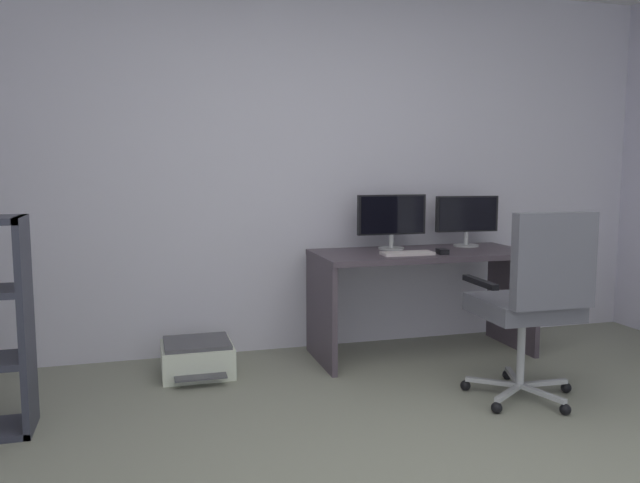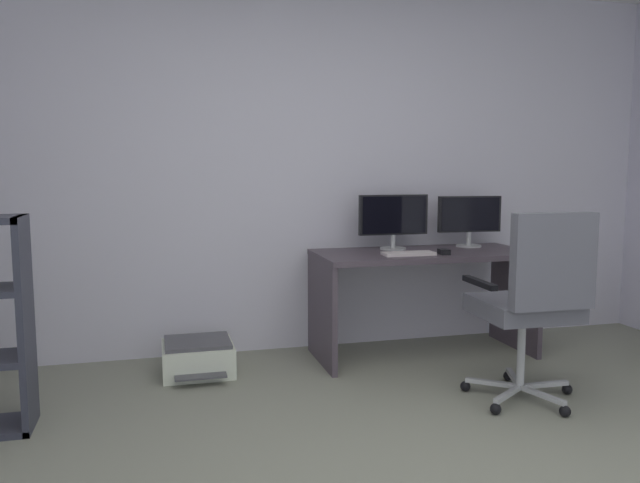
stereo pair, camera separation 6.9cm
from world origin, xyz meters
name	(u,v)px [view 2 (the right image)]	position (x,y,z in m)	size (l,w,h in m)	color
wall_back	(293,168)	(0.00, 2.38, 1.28)	(5.52, 0.10, 2.56)	silver
desk	(423,279)	(0.81, 1.94, 0.53)	(1.47, 0.65, 0.72)	#493F48
monitor_main	(393,217)	(0.65, 2.09, 0.94)	(0.50, 0.18, 0.38)	#B2B5B7
monitor_secondary	(469,217)	(1.23, 2.09, 0.94)	(0.47, 0.18, 0.36)	#B2B5B7
keyboard	(408,254)	(0.64, 1.79, 0.73)	(0.34, 0.13, 0.02)	silver
computer_mouse	(444,252)	(0.88, 1.77, 0.74)	(0.06, 0.10, 0.03)	black
office_chair	(533,297)	(0.99, 0.92, 0.60)	(0.62, 0.63, 1.06)	#B7BABC
printer	(198,357)	(-0.72, 1.92, 0.11)	(0.43, 0.47, 0.21)	silver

